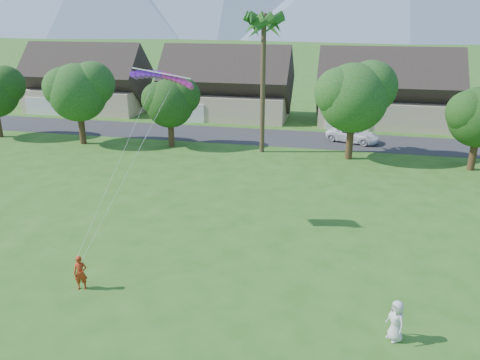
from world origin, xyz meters
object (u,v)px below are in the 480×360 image
(kite_flyer, at_px, (80,273))
(watcher, at_px, (396,321))
(parked_car, at_px, (353,135))
(parafoil_kite, at_px, (163,75))

(kite_flyer, bearing_deg, watcher, -22.22)
(watcher, relative_size, parked_car, 0.34)
(watcher, height_order, parked_car, watcher)
(parked_car, bearing_deg, watcher, -156.92)
(kite_flyer, height_order, watcher, watcher)
(kite_flyer, xyz_separation_m, parafoil_kite, (1.52, 7.95, 8.23))
(kite_flyer, distance_m, watcher, 14.21)
(kite_flyer, height_order, parked_car, kite_flyer)
(parked_car, distance_m, parafoil_kite, 26.34)
(kite_flyer, distance_m, parafoil_kite, 11.55)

